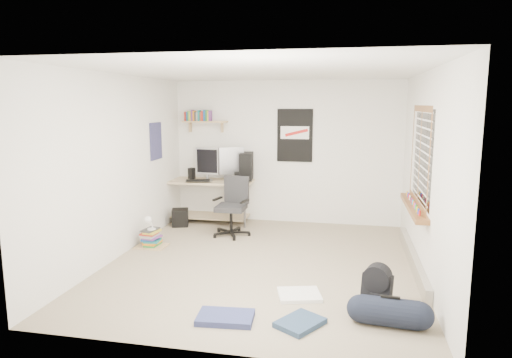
% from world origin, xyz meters
% --- Properties ---
extents(floor, '(4.00, 4.50, 0.01)m').
position_xyz_m(floor, '(0.00, 0.00, -0.01)').
color(floor, gray).
rests_on(floor, ground).
extents(ceiling, '(4.00, 4.50, 0.01)m').
position_xyz_m(ceiling, '(0.00, 0.00, 2.50)').
color(ceiling, white).
rests_on(ceiling, ground).
extents(back_wall, '(4.00, 0.01, 2.50)m').
position_xyz_m(back_wall, '(0.00, 2.25, 1.25)').
color(back_wall, silver).
rests_on(back_wall, ground).
extents(left_wall, '(0.01, 4.50, 2.50)m').
position_xyz_m(left_wall, '(-2.00, 0.00, 1.25)').
color(left_wall, silver).
rests_on(left_wall, ground).
extents(right_wall, '(0.01, 4.50, 2.50)m').
position_xyz_m(right_wall, '(2.00, 0.00, 1.25)').
color(right_wall, silver).
rests_on(right_wall, ground).
extents(desk, '(1.75, 0.83, 0.78)m').
position_xyz_m(desk, '(-1.42, 2.00, 0.36)').
color(desk, tan).
rests_on(desk, floor).
extents(monitor_left, '(0.43, 0.15, 0.47)m').
position_xyz_m(monitor_left, '(-1.34, 1.87, 1.02)').
color(monitor_left, '#99999D').
rests_on(monitor_left, desk).
extents(monitor_right, '(0.44, 0.25, 0.47)m').
position_xyz_m(monitor_right, '(-0.92, 1.95, 1.02)').
color(monitor_right, '#A7A8AD').
rests_on(monitor_right, desk).
extents(pc_tower, '(0.28, 0.48, 0.47)m').
position_xyz_m(pc_tower, '(-0.66, 2.00, 1.02)').
color(pc_tower, black).
rests_on(pc_tower, desk).
extents(keyboard, '(0.43, 0.25, 0.02)m').
position_xyz_m(keyboard, '(-1.45, 1.69, 0.79)').
color(keyboard, black).
rests_on(keyboard, desk).
extents(speaker_left, '(0.13, 0.13, 0.19)m').
position_xyz_m(speaker_left, '(-1.63, 1.88, 0.88)').
color(speaker_left, black).
rests_on(speaker_left, desk).
extents(speaker_right, '(0.10, 0.10, 0.18)m').
position_xyz_m(speaker_right, '(-0.76, 1.69, 0.87)').
color(speaker_right, black).
rests_on(speaker_right, desk).
extents(office_chair, '(0.74, 0.74, 0.95)m').
position_xyz_m(office_chair, '(-0.73, 1.18, 0.49)').
color(office_chair, '#27272A').
rests_on(office_chair, floor).
extents(wall_shelf, '(0.80, 0.22, 0.24)m').
position_xyz_m(wall_shelf, '(-1.45, 2.14, 1.78)').
color(wall_shelf, tan).
rests_on(wall_shelf, back_wall).
extents(poster_back_wall, '(0.62, 0.03, 0.92)m').
position_xyz_m(poster_back_wall, '(0.15, 2.23, 1.55)').
color(poster_back_wall, black).
rests_on(poster_back_wall, back_wall).
extents(poster_left_wall, '(0.02, 0.42, 0.60)m').
position_xyz_m(poster_left_wall, '(-1.99, 1.20, 1.50)').
color(poster_left_wall, navy).
rests_on(poster_left_wall, left_wall).
extents(window, '(0.10, 1.50, 1.26)m').
position_xyz_m(window, '(1.95, 0.30, 1.45)').
color(window, brown).
rests_on(window, right_wall).
extents(baseboard_heater, '(0.08, 2.50, 0.18)m').
position_xyz_m(baseboard_heater, '(1.96, 0.30, 0.09)').
color(baseboard_heater, '#B7B2A8').
rests_on(baseboard_heater, floor).
extents(backpack, '(0.34, 0.31, 0.38)m').
position_xyz_m(backpack, '(1.41, -1.15, 0.20)').
color(backpack, black).
rests_on(backpack, floor).
extents(duffel_bag, '(0.30, 0.30, 0.54)m').
position_xyz_m(duffel_bag, '(1.52, -1.45, 0.14)').
color(duffel_bag, black).
rests_on(duffel_bag, floor).
extents(tshirt, '(0.54, 0.49, 0.04)m').
position_xyz_m(tshirt, '(0.60, -0.95, 0.02)').
color(tshirt, silver).
rests_on(tshirt, floor).
extents(jeans_a, '(0.57, 0.39, 0.06)m').
position_xyz_m(jeans_a, '(-0.05, -1.66, 0.03)').
color(jeans_a, navy).
rests_on(jeans_a, floor).
extents(jeans_b, '(0.51, 0.55, 0.05)m').
position_xyz_m(jeans_b, '(0.68, -1.61, 0.03)').
color(jeans_b, navy).
rests_on(jeans_b, floor).
extents(book_stack, '(0.59, 0.54, 0.33)m').
position_xyz_m(book_stack, '(-1.75, 0.38, 0.15)').
color(book_stack, olive).
rests_on(book_stack, floor).
extents(desk_lamp, '(0.16, 0.23, 0.20)m').
position_xyz_m(desk_lamp, '(-1.73, 0.36, 0.38)').
color(desk_lamp, silver).
rests_on(desk_lamp, book_stack).
extents(subwoofer, '(0.34, 0.34, 0.31)m').
position_xyz_m(subwoofer, '(-1.75, 1.57, 0.14)').
color(subwoofer, black).
rests_on(subwoofer, floor).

